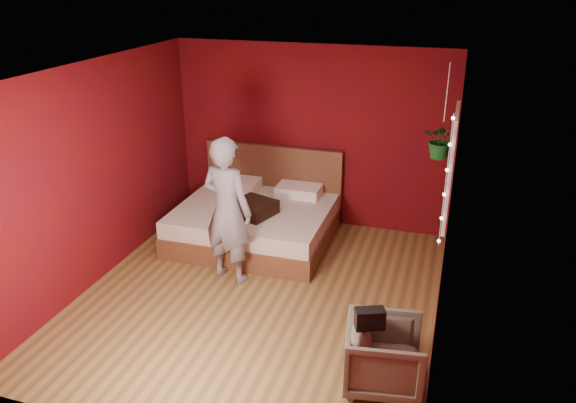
{
  "coord_description": "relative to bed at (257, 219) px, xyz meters",
  "views": [
    {
      "loc": [
        1.99,
        -5.25,
        3.55
      ],
      "look_at": [
        0.23,
        0.4,
        1.06
      ],
      "focal_mm": 35.0,
      "sensor_mm": 36.0,
      "label": 1
    }
  ],
  "objects": [
    {
      "name": "armchair",
      "position": [
        2.14,
        -2.48,
        0.02
      ],
      "size": [
        0.79,
        0.77,
        0.63
      ],
      "primitive_type": "imported",
      "rotation": [
        0.0,
        0.0,
        1.72
      ],
      "color": "#6B6B55",
      "rests_on": "ground"
    },
    {
      "name": "fairy_lights",
      "position": [
        2.48,
        -1.04,
        1.2
      ],
      "size": [
        0.04,
        0.04,
        1.45
      ],
      "color": "silver",
      "rests_on": "room_walls"
    },
    {
      "name": "floor",
      "position": [
        0.54,
        -1.42,
        -0.3
      ],
      "size": [
        4.5,
        4.5,
        0.0
      ],
      "primitive_type": "plane",
      "color": "olive",
      "rests_on": "ground"
    },
    {
      "name": "room_walls",
      "position": [
        0.54,
        -1.42,
        1.38
      ],
      "size": [
        4.04,
        4.54,
        2.62
      ],
      "color": "#5D0D09",
      "rests_on": "ground"
    },
    {
      "name": "throw_pillow",
      "position": [
        0.08,
        -0.33,
        0.31
      ],
      "size": [
        0.64,
        0.64,
        0.18
      ],
      "primitive_type": "cube",
      "rotation": [
        0.0,
        0.0,
        -0.32
      ],
      "color": "black",
      "rests_on": "bed"
    },
    {
      "name": "bed",
      "position": [
        0.0,
        0.0,
        0.0
      ],
      "size": [
        2.07,
        1.76,
        1.14
      ],
      "color": "brown",
      "rests_on": "ground"
    },
    {
      "name": "hanging_plant",
      "position": [
        2.38,
        -0.31,
        1.44
      ],
      "size": [
        0.4,
        0.35,
        1.08
      ],
      "color": "silver",
      "rests_on": "room_walls"
    },
    {
      "name": "handbag",
      "position": [
        2.0,
        -2.55,
        0.43
      ],
      "size": [
        0.29,
        0.22,
        0.18
      ],
      "primitive_type": "cube",
      "rotation": [
        0.0,
        0.0,
        0.39
      ],
      "color": "black",
      "rests_on": "armchair"
    },
    {
      "name": "window",
      "position": [
        2.51,
        -0.52,
        1.2
      ],
      "size": [
        0.05,
        0.97,
        1.27
      ],
      "color": "white",
      "rests_on": "room_walls"
    },
    {
      "name": "person",
      "position": [
        0.06,
        -1.12,
        0.6
      ],
      "size": [
        0.74,
        0.58,
        1.8
      ],
      "primitive_type": "imported",
      "rotation": [
        0.0,
        0.0,
        2.9
      ],
      "color": "slate",
      "rests_on": "ground"
    }
  ]
}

